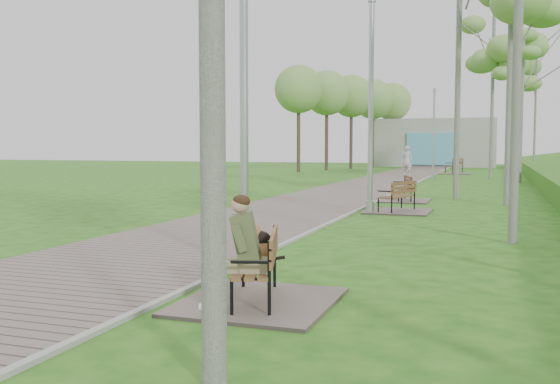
# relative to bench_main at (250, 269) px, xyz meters

# --- Properties ---
(ground) EXTENTS (120.00, 120.00, 0.00)m
(ground) POSITION_rel_bench_main_xyz_m (-0.93, -2.51, -0.39)
(ground) COLOR #205913
(ground) RESTS_ON ground
(walkway) EXTENTS (3.50, 67.00, 0.04)m
(walkway) POSITION_rel_bench_main_xyz_m (-2.68, 18.99, -0.37)
(walkway) COLOR #73645D
(walkway) RESTS_ON ground
(kerb) EXTENTS (0.10, 67.00, 0.05)m
(kerb) POSITION_rel_bench_main_xyz_m (-0.93, 18.99, -0.37)
(kerb) COLOR #999993
(kerb) RESTS_ON ground
(building_north) EXTENTS (10.00, 5.20, 4.00)m
(building_north) POSITION_rel_bench_main_xyz_m (-2.43, 48.46, 1.60)
(building_north) COLOR #9E9E99
(building_north) RESTS_ON ground
(bench_main) EXTENTS (1.62, 1.79, 1.41)m
(bench_main) POSITION_rel_bench_main_xyz_m (0.00, 0.00, 0.00)
(bench_main) COLOR #73645D
(bench_main) RESTS_ON ground
(bench_second) EXTENTS (1.63, 1.82, 1.00)m
(bench_second) POSITION_rel_bench_main_xyz_m (0.09, 10.13, -0.21)
(bench_second) COLOR #73645D
(bench_second) RESTS_ON ground
(bench_third) EXTENTS (1.61, 1.78, 0.99)m
(bench_third) POSITION_rel_bench_main_xyz_m (-0.24, 13.43, -0.21)
(bench_third) COLOR #73645D
(bench_third) RESTS_ON ground
(bench_far) EXTENTS (1.95, 2.17, 1.20)m
(bench_far) POSITION_rel_bench_main_xyz_m (0.09, 33.88, -0.17)
(bench_far) COLOR #73645D
(bench_far) RESTS_ON ground
(lamp_post_near) EXTENTS (0.19, 0.19, 5.01)m
(lamp_post_near) POSITION_rel_bench_main_xyz_m (-0.73, 1.62, 1.95)
(lamp_post_near) COLOR #A3A6AC
(lamp_post_near) RESTS_ON ground
(lamp_post_second) EXTENTS (0.22, 0.22, 5.59)m
(lamp_post_second) POSITION_rel_bench_main_xyz_m (-0.51, 9.53, 2.22)
(lamp_post_second) COLOR #A3A6AC
(lamp_post_second) RESTS_ON ground
(lamp_post_third) EXTENTS (0.18, 0.18, 4.66)m
(lamp_post_third) POSITION_rel_bench_main_xyz_m (-0.50, 26.51, 1.79)
(lamp_post_third) COLOR #A3A6AC
(lamp_post_third) RESTS_ON ground
(pedestrian_near) EXTENTS (0.75, 0.61, 1.76)m
(pedestrian_near) POSITION_rel_bench_main_xyz_m (-2.33, 30.32, 0.49)
(pedestrian_near) COLOR silver
(pedestrian_near) RESTS_ON ground
(birch_far_a) EXTENTS (2.33, 2.33, 7.27)m
(birch_far_a) POSITION_rel_bench_main_xyz_m (3.60, 25.27, 5.32)
(birch_far_a) COLOR silver
(birch_far_a) RESTS_ON ground
(birch_far_b) EXTENTS (2.65, 2.65, 9.14)m
(birch_far_b) POSITION_rel_bench_main_xyz_m (2.27, 28.80, 6.78)
(birch_far_b) COLOR silver
(birch_far_b) RESTS_ON ground
(birch_far_c) EXTENTS (2.26, 2.26, 8.72)m
(birch_far_c) POSITION_rel_bench_main_xyz_m (4.68, 34.02, 6.46)
(birch_far_c) COLOR silver
(birch_far_c) RESTS_ON ground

